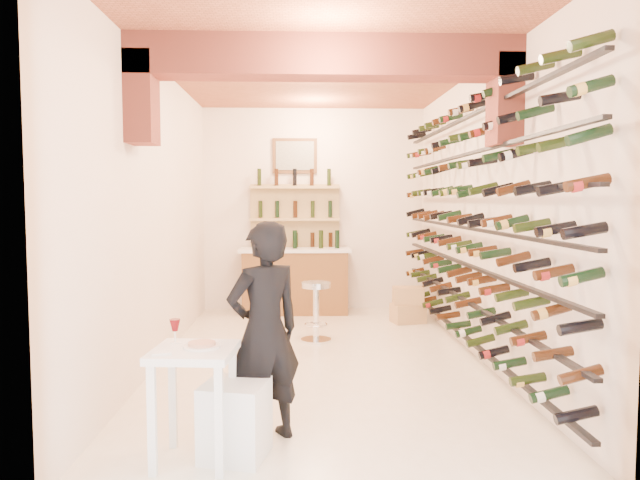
# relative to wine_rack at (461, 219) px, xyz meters

# --- Properties ---
(ground) EXTENTS (6.00, 6.00, 0.00)m
(ground) POSITION_rel_wine_rack_xyz_m (-1.53, 0.00, -1.55)
(ground) COLOR white
(ground) RESTS_ON ground
(room_shell) EXTENTS (3.52, 6.02, 3.21)m
(room_shell) POSITION_rel_wine_rack_xyz_m (-1.53, -0.26, 0.70)
(room_shell) COLOR white
(room_shell) RESTS_ON ground
(wine_rack) EXTENTS (0.32, 5.70, 2.56)m
(wine_rack) POSITION_rel_wine_rack_xyz_m (0.00, 0.00, 0.00)
(wine_rack) COLOR black
(wine_rack) RESTS_ON ground
(back_counter) EXTENTS (1.70, 0.62, 1.29)m
(back_counter) POSITION_rel_wine_rack_xyz_m (-1.83, 2.65, -1.02)
(back_counter) COLOR brown
(back_counter) RESTS_ON ground
(back_shelving) EXTENTS (1.40, 0.31, 2.73)m
(back_shelving) POSITION_rel_wine_rack_xyz_m (-1.83, 2.89, -0.38)
(back_shelving) COLOR tan
(back_shelving) RESTS_ON ground
(tasting_table) EXTENTS (0.58, 0.58, 0.94)m
(tasting_table) POSITION_rel_wine_rack_xyz_m (-2.47, -2.44, -0.91)
(tasting_table) COLOR white
(tasting_table) RESTS_ON ground
(white_stool) EXTENTS (0.50, 0.50, 0.52)m
(white_stool) POSITION_rel_wine_rack_xyz_m (-2.21, -2.38, -1.29)
(white_stool) COLOR white
(white_stool) RESTS_ON ground
(person) EXTENTS (0.70, 0.64, 1.61)m
(person) POSITION_rel_wine_rack_xyz_m (-2.02, -2.10, -0.75)
(person) COLOR black
(person) RESTS_ON ground
(chrome_barstool) EXTENTS (0.38, 0.38, 0.74)m
(chrome_barstool) POSITION_rel_wine_rack_xyz_m (-1.56, 0.83, -1.12)
(chrome_barstool) COLOR silver
(chrome_barstool) RESTS_ON ground
(crate_lower) EXTENTS (0.51, 0.41, 0.27)m
(crate_lower) POSITION_rel_wine_rack_xyz_m (-0.21, 1.88, -1.41)
(crate_lower) COLOR tan
(crate_lower) RESTS_ON ground
(crate_upper) EXTENTS (0.43, 0.31, 0.24)m
(crate_upper) POSITION_rel_wine_rack_xyz_m (-0.21, 1.88, -1.16)
(crate_upper) COLOR tan
(crate_upper) RESTS_ON crate_lower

